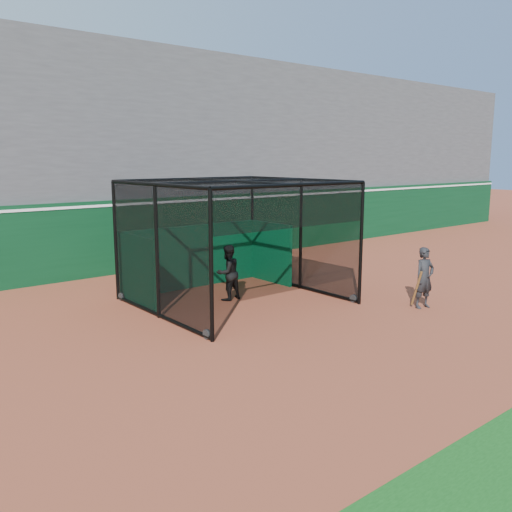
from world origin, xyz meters
TOP-DOWN VIEW (x-y plane):
  - ground at (0.00, 0.00)m, footprint 120.00×120.00m
  - outfield_wall at (0.00, 8.50)m, footprint 50.00×0.50m
  - grandstand at (0.00, 12.27)m, footprint 50.00×7.85m
  - batting_cage at (1.05, 2.90)m, footprint 4.91×4.69m
  - batter at (0.98, 3.20)m, footprint 0.79×0.64m
  - on_deck_player at (4.47, -0.71)m, footprint 0.65×0.50m

SIDE VIEW (x-z plane):
  - ground at x=0.00m, z-range 0.00..0.00m
  - batter at x=0.98m, z-range 0.00..1.54m
  - on_deck_player at x=4.47m, z-range 0.00..1.60m
  - outfield_wall at x=0.00m, z-range 0.04..2.54m
  - batting_cage at x=1.05m, z-range 0.00..3.26m
  - grandstand at x=0.00m, z-range 0.00..8.95m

